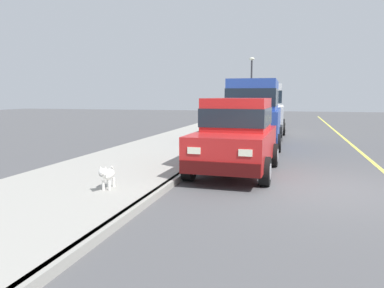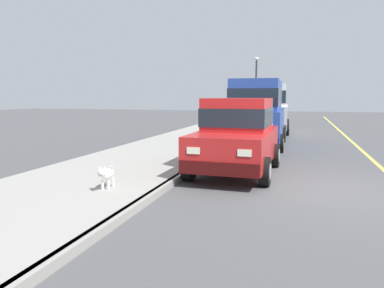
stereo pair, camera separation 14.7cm
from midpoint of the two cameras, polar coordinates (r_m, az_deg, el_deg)
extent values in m
plane|color=#4C4C4F|center=(8.30, 19.37, -6.51)|extent=(80.00, 80.00, 0.00)
cube|color=gray|center=(8.64, -2.35, -5.06)|extent=(0.16, 64.00, 0.14)
cube|color=#99968E|center=(9.33, -12.98, -4.31)|extent=(3.60, 64.00, 0.14)
cube|color=red|center=(9.33, 6.25, -0.24)|extent=(1.82, 3.75, 0.76)
cube|color=red|center=(9.50, 6.59, 4.62)|extent=(1.57, 1.94, 0.80)
cube|color=#19232D|center=(9.50, 6.59, 4.26)|extent=(1.60, 1.98, 0.44)
cube|color=#400A0A|center=(7.63, 3.72, -3.76)|extent=(1.69, 0.25, 0.28)
cube|color=#400A0A|center=(11.12, 7.94, -0.28)|extent=(1.69, 0.25, 0.28)
cylinder|color=black|center=(8.15, 10.68, -4.16)|extent=(0.24, 0.65, 0.64)
cylinder|color=#9E9EA3|center=(8.15, 10.68, -4.16)|extent=(0.25, 0.36, 0.35)
cylinder|color=black|center=(8.50, -0.95, -3.55)|extent=(0.24, 0.65, 0.64)
cylinder|color=#9E9EA3|center=(8.50, -0.95, -3.55)|extent=(0.25, 0.36, 0.35)
cylinder|color=black|center=(10.40, 12.06, -1.69)|extent=(0.24, 0.65, 0.64)
cylinder|color=#9E9EA3|center=(10.40, 12.06, -1.69)|extent=(0.25, 0.36, 0.35)
cylinder|color=black|center=(10.67, 2.82, -1.30)|extent=(0.24, 0.65, 0.64)
cylinder|color=#9E9EA3|center=(10.67, 2.82, -1.30)|extent=(0.25, 0.36, 0.35)
cube|color=#EAEACC|center=(7.44, 7.70, -1.34)|extent=(0.28, 0.09, 0.14)
cube|color=#EAEACC|center=(7.67, -0.19, -1.00)|extent=(0.28, 0.09, 0.14)
cube|color=#28479E|center=(14.57, 9.26, 3.13)|extent=(1.97, 4.83, 1.10)
cube|color=#28479E|center=(14.53, 9.35, 7.46)|extent=(1.72, 3.82, 1.10)
cube|color=#19232D|center=(14.53, 9.34, 7.14)|extent=(1.76, 3.86, 0.61)
cube|color=#0E1837|center=(12.28, 8.22, 0.44)|extent=(1.86, 0.23, 0.28)
cube|color=#0E1837|center=(16.94, 9.96, 2.31)|extent=(1.86, 0.23, 0.28)
cylinder|color=black|center=(13.09, 12.76, 0.15)|extent=(0.23, 0.64, 0.64)
cylinder|color=#9E9EA3|center=(13.09, 12.76, 0.15)|extent=(0.24, 0.36, 0.35)
cylinder|color=black|center=(13.28, 4.54, 0.41)|extent=(0.23, 0.64, 0.64)
cylinder|color=#9E9EA3|center=(13.28, 4.54, 0.41)|extent=(0.24, 0.36, 0.35)
cylinder|color=black|center=(16.05, 13.09, 1.45)|extent=(0.23, 0.64, 0.64)
cylinder|color=#9E9EA3|center=(16.05, 13.09, 1.45)|extent=(0.24, 0.36, 0.35)
cylinder|color=black|center=(16.20, 6.35, 1.65)|extent=(0.23, 0.64, 0.64)
cylinder|color=#9E9EA3|center=(16.20, 6.35, 1.65)|extent=(0.24, 0.36, 0.35)
cube|color=#EAEACC|center=(12.15, 11.02, 3.03)|extent=(0.28, 0.08, 0.14)
cube|color=#EAEACC|center=(12.27, 5.51, 3.18)|extent=(0.28, 0.08, 0.14)
cube|color=white|center=(20.20, 10.95, 4.27)|extent=(2.05, 4.86, 1.10)
cube|color=white|center=(20.18, 11.03, 7.39)|extent=(1.79, 3.85, 1.10)
cube|color=#19232D|center=(20.18, 11.02, 7.15)|extent=(1.83, 3.89, 0.61)
cube|color=#505050|center=(17.89, 10.58, 2.57)|extent=(1.87, 0.26, 0.28)
cube|color=#505050|center=(22.57, 11.20, 3.54)|extent=(1.87, 0.26, 0.28)
cylinder|color=black|center=(18.74, 13.61, 2.27)|extent=(0.24, 0.65, 0.64)
cylinder|color=#9E9EA3|center=(18.74, 13.61, 2.27)|extent=(0.25, 0.36, 0.35)
cylinder|color=black|center=(18.83, 7.81, 2.43)|extent=(0.24, 0.65, 0.64)
cylinder|color=#9E9EA3|center=(18.83, 7.81, 2.43)|extent=(0.25, 0.36, 0.35)
cylinder|color=black|center=(21.71, 13.60, 2.95)|extent=(0.24, 0.65, 0.64)
cylinder|color=#9E9EA3|center=(21.71, 13.60, 2.95)|extent=(0.25, 0.36, 0.35)
cylinder|color=black|center=(21.78, 8.59, 3.09)|extent=(0.24, 0.65, 0.64)
cylinder|color=#9E9EA3|center=(21.78, 8.59, 3.09)|extent=(0.25, 0.36, 0.35)
cube|color=#EAEACC|center=(17.80, 12.51, 4.35)|extent=(0.28, 0.09, 0.14)
cube|color=#EAEACC|center=(17.86, 8.72, 4.45)|extent=(0.28, 0.09, 0.14)
ellipsoid|color=white|center=(7.44, -13.31, -4.55)|extent=(0.27, 0.47, 0.20)
cylinder|color=white|center=(7.33, -13.18, -6.24)|extent=(0.05, 0.05, 0.18)
cylinder|color=white|center=(7.37, -14.07, -6.19)|extent=(0.05, 0.05, 0.18)
cylinder|color=white|center=(7.58, -12.49, -5.77)|extent=(0.05, 0.05, 0.18)
cylinder|color=white|center=(7.62, -13.35, -5.72)|extent=(0.05, 0.05, 0.18)
sphere|color=white|center=(7.15, -14.11, -4.32)|extent=(0.17, 0.17, 0.17)
ellipsoid|color=gray|center=(7.07, -14.36, -4.62)|extent=(0.09, 0.12, 0.06)
cone|color=white|center=(7.13, -13.73, -3.65)|extent=(0.06, 0.06, 0.07)
cone|color=white|center=(7.16, -14.48, -3.62)|extent=(0.06, 0.06, 0.07)
cylinder|color=white|center=(7.67, -12.67, -3.72)|extent=(0.05, 0.12, 0.13)
cylinder|color=#2D2D33|center=(26.23, 8.95, 8.00)|extent=(0.12, 0.12, 4.20)
ellipsoid|color=silver|center=(26.35, 9.05, 12.84)|extent=(0.36, 0.36, 0.20)
camera|label=1|loc=(0.07, -90.50, -0.07)|focal=34.63mm
camera|label=2|loc=(0.07, 89.50, 0.07)|focal=34.63mm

